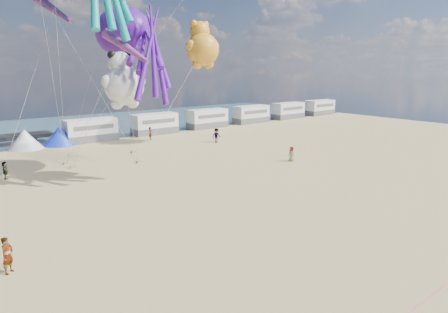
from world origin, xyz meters
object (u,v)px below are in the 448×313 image
(standing_person, at_px, (7,255))
(windsock_mid, at_px, (50,7))
(beachgoer_5, at_px, (150,134))
(kite_octopus_purple, at_px, (123,32))
(motorhome_2, at_px, (207,119))
(motorhome_3, at_px, (251,114))
(motorhome_5, at_px, (320,107))
(beachgoer_4, at_px, (5,170))
(sandbag_d, at_px, (133,152))
(beachgoer_2, at_px, (216,136))
(windsock_right, at_px, (126,47))
(beachgoer_6, at_px, (291,154))
(sandbag_a, at_px, (2,176))
(sandbag_e, at_px, (66,163))
(kite_panda, at_px, (124,86))
(kite_teddy_orange, at_px, (203,50))
(sandbag_b, at_px, (73,167))
(sandbag_c, at_px, (139,162))
(motorhome_4, at_px, (288,111))
(tent_blue, at_px, (60,136))
(motorhome_0, at_px, (91,130))
(tent_white, at_px, (25,139))
(motorhome_1, at_px, (155,124))

(standing_person, distance_m, windsock_mid, 25.55)
(beachgoer_5, xyz_separation_m, kite_octopus_purple, (-8.24, -10.87, 11.95))
(motorhome_2, bearing_deg, standing_person, -138.00)
(motorhome_3, height_order, motorhome_5, same)
(beachgoer_4, xyz_separation_m, sandbag_d, (13.64, 2.94, -0.68))
(beachgoer_2, xyz_separation_m, beachgoer_4, (-24.98, -2.06, -0.13))
(windsock_mid, bearing_deg, motorhome_3, 4.97)
(standing_person, xyz_separation_m, beachgoer_2, (28.25, 20.40, 0.01))
(beachgoer_4, height_order, windsock_right, windsock_right)
(beachgoer_6, bearing_deg, sandbag_a, -110.80)
(sandbag_e, xyz_separation_m, windsock_mid, (-0.44, -1.03, 14.81))
(standing_person, relative_size, beachgoer_2, 0.99)
(beachgoer_2, xyz_separation_m, sandbag_e, (-19.11, 0.15, -0.82))
(beachgoer_4, distance_m, kite_panda, 12.82)
(kite_teddy_orange, bearing_deg, beachgoer_5, 161.45)
(kite_teddy_orange, bearing_deg, beachgoer_4, -147.05)
(standing_person, bearing_deg, motorhome_3, -5.93)
(motorhome_2, distance_m, sandbag_b, 28.64)
(sandbag_a, distance_m, sandbag_c, 12.42)
(motorhome_4, distance_m, sandbag_d, 38.30)
(sandbag_d, bearing_deg, motorhome_2, 29.36)
(motorhome_5, xyz_separation_m, sandbag_e, (-54.19, -10.81, -1.39))
(motorhome_2, xyz_separation_m, motorhome_3, (9.50, 0.00, 0.00))
(tent_blue, bearing_deg, kite_octopus_purple, -80.99)
(motorhome_0, xyz_separation_m, motorhome_2, (19.00, 0.00, 0.00))
(sandbag_d, height_order, sandbag_e, same)
(tent_blue, distance_m, standing_person, 33.52)
(tent_white, relative_size, kite_teddy_orange, 0.56)
(beachgoer_6, height_order, kite_teddy_orange, kite_teddy_orange)
(motorhome_2, height_order, tent_blue, motorhome_2)
(motorhome_0, xyz_separation_m, beachgoer_6, (12.20, -24.11, -0.73))
(windsock_right, bearing_deg, beachgoer_2, 9.31)
(motorhome_5, relative_size, sandbag_c, 13.20)
(motorhome_1, xyz_separation_m, tent_blue, (-13.50, 0.00, -0.30))
(motorhome_4, bearing_deg, windsock_right, -154.02)
(tent_blue, height_order, kite_octopus_purple, kite_octopus_purple)
(motorhome_0, bearing_deg, kite_octopus_purple, -96.30)
(motorhome_3, height_order, kite_panda, kite_panda)
(motorhome_5, bearing_deg, motorhome_4, 180.00)
(motorhome_2, relative_size, beachgoer_5, 3.74)
(motorhome_0, xyz_separation_m, sandbag_d, (1.08, -10.08, -1.39))
(beachgoer_4, distance_m, beachgoer_5, 21.18)
(motorhome_2, bearing_deg, motorhome_5, 0.00)
(motorhome_4, distance_m, standing_person, 62.30)
(motorhome_4, relative_size, beachgoer_5, 3.74)
(standing_person, bearing_deg, beachgoer_6, -26.70)
(beachgoer_2, distance_m, windsock_right, 21.60)
(beachgoer_6, height_order, kite_panda, kite_panda)
(motorhome_4, xyz_separation_m, beachgoer_5, (-31.40, -4.01, -0.62))
(beachgoer_2, bearing_deg, beachgoer_5, 139.29)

